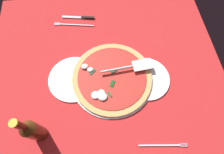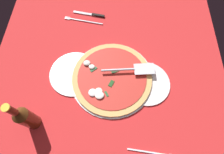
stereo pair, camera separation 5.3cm
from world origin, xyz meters
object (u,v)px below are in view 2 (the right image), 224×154
object	(u,v)px
pizza_server	(131,69)
beer_bottle	(25,118)
dinner_plate_right	(146,83)
dinner_plate_left	(74,74)
place_setting_far	(88,18)
pizza	(111,77)

from	to	relation	value
pizza_server	beer_bottle	xyz separation A→B (cm)	(-40.66, -24.88, 5.37)
dinner_plate_right	beer_bottle	xyz separation A→B (cm)	(-47.83, -19.63, 8.81)
dinner_plate_left	place_setting_far	bearing A→B (deg)	84.76
place_setting_far	beer_bottle	distance (cm)	61.15
dinner_plate_left	pizza_server	distance (cm)	26.99
dinner_plate_left	pizza	world-z (taller)	pizza
beer_bottle	pizza_server	bearing A→B (deg)	31.46
pizza	beer_bottle	bearing A→B (deg)	-145.81
dinner_plate_right	pizza_server	bearing A→B (deg)	143.80
dinner_plate_left	dinner_plate_right	world-z (taller)	same
dinner_plate_right	pizza	xyz separation A→B (cm)	(-16.20, 1.85, 1.07)
pizza	beer_bottle	xyz separation A→B (cm)	(-31.63, -21.49, 7.74)
pizza	place_setting_far	xyz separation A→B (cm)	(-14.51, 36.53, -1.22)
dinner_plate_right	place_setting_far	distance (cm)	49.15
place_setting_far	dinner_plate_right	bearing A→B (deg)	138.68
beer_bottle	dinner_plate_right	bearing A→B (deg)	22.32
dinner_plate_left	pizza	bearing A→B (deg)	-5.97
place_setting_far	beer_bottle	size ratio (longest dim) A/B	1.00
place_setting_far	beer_bottle	xyz separation A→B (cm)	(-17.12, -58.02, 8.96)
dinner_plate_left	place_setting_far	world-z (taller)	place_setting_far
pizza_server	pizza	bearing A→B (deg)	-164.61
dinner_plate_left	beer_bottle	bearing A→B (deg)	-120.84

